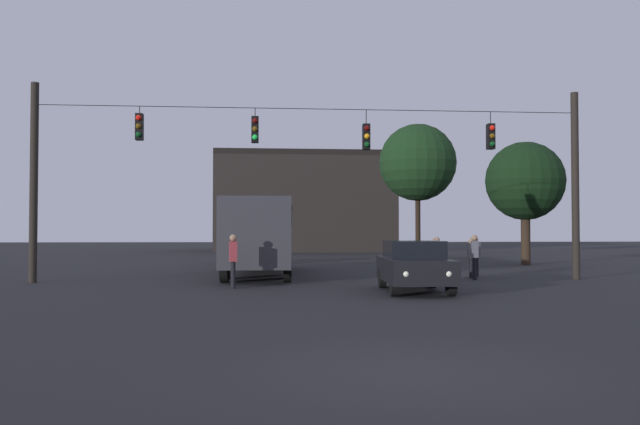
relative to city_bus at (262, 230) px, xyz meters
The scene contains 14 objects.
ground_plane 5.68m from the city_bus, 69.19° to the left, with size 168.00×168.00×0.00m, color black.
overhead_signal_span 4.67m from the city_bus, 62.26° to the right, with size 20.09×0.44×7.07m.
city_bus is the anchor object (origin of this frame).
car_near_right 9.45m from the city_bus, 60.95° to the right, with size 2.06×4.42×1.52m.
car_far_left 9.77m from the city_bus, 95.63° to the left, with size 2.12×4.44×1.52m.
pedestrian_crossing_left 7.97m from the city_bus, 41.35° to the right, with size 0.27×0.38×1.56m.
pedestrian_crossing_center 8.55m from the city_bus, 18.08° to the right, with size 0.32×0.41×1.52m.
pedestrian_crossing_right 6.64m from the city_bus, 97.78° to the right, with size 0.27×0.38×1.71m.
pedestrian_near_bus 8.78m from the city_bus, 11.45° to the right, with size 0.33×0.41×1.58m.
pedestrian_trailing 7.55m from the city_bus, 31.19° to the right, with size 0.25×0.37×1.59m.
pedestrian_far_side 8.74m from the city_bus, 24.73° to the right, with size 0.30×0.40×1.68m.
corner_building 36.28m from the city_bus, 83.94° to the left, with size 15.94×13.76×8.91m.
tree_left_silhouette 16.11m from the city_bus, 26.65° to the left, with size 4.25×4.25×6.67m.
tree_behind_building 22.74m from the city_bus, 59.91° to the left, with size 5.53×5.53×9.53m.
Camera 1 is at (-1.87, -8.46, 1.79)m, focal length 37.62 mm.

